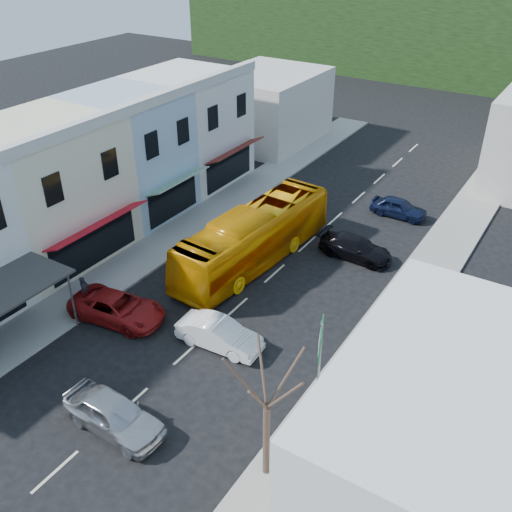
{
  "coord_description": "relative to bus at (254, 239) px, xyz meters",
  "views": [
    {
      "loc": [
        13.75,
        -15.8,
        17.83
      ],
      "look_at": [
        0.0,
        6.0,
        2.2
      ],
      "focal_mm": 40.0,
      "sensor_mm": 36.0,
      "label": 1
    }
  ],
  "objects": [
    {
      "name": "ground",
      "position": [
        1.71,
        -8.5,
        -1.55
      ],
      "size": [
        120.0,
        120.0,
        0.0
      ],
      "primitive_type": "plane",
      "color": "black",
      "rests_on": "ground"
    },
    {
      "name": "sidewalk_left",
      "position": [
        -5.79,
        1.5,
        -1.48
      ],
      "size": [
        3.0,
        52.0,
        0.15
      ],
      "primitive_type": "cube",
      "color": "gray",
      "rests_on": "ground"
    },
    {
      "name": "sidewalk_right",
      "position": [
        9.21,
        1.5,
        -1.48
      ],
      "size": [
        3.0,
        52.0,
        0.15
      ],
      "primitive_type": "cube",
      "color": "gray",
      "rests_on": "ground"
    },
    {
      "name": "shopfront_row",
      "position": [
        -10.79,
        -3.5,
        2.45
      ],
      "size": [
        8.25,
        30.0,
        8.0
      ],
      "color": "silver",
      "rests_on": "ground"
    },
    {
      "name": "right_building",
      "position": [
        15.21,
        -12.5,
        2.45
      ],
      "size": [
        8.0,
        9.0,
        8.0
      ],
      "primitive_type": "cube",
      "color": "silver",
      "rests_on": "ground"
    },
    {
      "name": "distant_block_left",
      "position": [
        -10.29,
        18.5,
        1.45
      ],
      "size": [
        8.0,
        10.0,
        6.0
      ],
      "primitive_type": "cube",
      "color": "#B7B2A8",
      "rests_on": "ground"
    },
    {
      "name": "hillside",
      "position": [
        0.25,
        56.59,
        5.18
      ],
      "size": [
        80.0,
        26.0,
        14.0
      ],
      "color": "black",
      "rests_on": "ground"
    },
    {
      "name": "bus",
      "position": [
        0.0,
        0.0,
        0.0
      ],
      "size": [
        3.36,
        11.75,
        3.1
      ],
      "primitive_type": "imported",
      "rotation": [
        0.0,
        0.0,
        -0.07
      ],
      "color": "orange",
      "rests_on": "ground"
    },
    {
      "name": "car_silver",
      "position": [
        2.12,
        -13.75,
        -0.85
      ],
      "size": [
        4.46,
        1.94,
        1.4
      ],
      "primitive_type": "imported",
      "rotation": [
        0.0,
        0.0,
        1.54
      ],
      "color": "#B1B2B6",
      "rests_on": "ground"
    },
    {
      "name": "car_white",
      "position": [
        2.73,
        -7.38,
        -0.85
      ],
      "size": [
        4.51,
        2.08,
        1.4
      ],
      "primitive_type": "imported",
      "rotation": [
        0.0,
        0.0,
        1.63
      ],
      "color": "silver",
      "rests_on": "ground"
    },
    {
      "name": "car_red",
      "position": [
        -2.86,
        -8.4,
        -0.85
      ],
      "size": [
        4.82,
        2.51,
        1.4
      ],
      "primitive_type": "imported",
      "rotation": [
        0.0,
        0.0,
        1.71
      ],
      "color": "maroon",
      "rests_on": "ground"
    },
    {
      "name": "car_black_near",
      "position": [
        4.88,
        3.62,
        -0.85
      ],
      "size": [
        4.54,
        1.94,
        1.4
      ],
      "primitive_type": "imported",
      "rotation": [
        0.0,
        0.0,
        1.55
      ],
      "color": "black",
      "rests_on": "ground"
    },
    {
      "name": "car_navy_mid",
      "position": [
        5.14,
        10.19,
        -0.85
      ],
      "size": [
        4.41,
        1.81,
        1.4
      ],
      "primitive_type": "imported",
      "rotation": [
        0.0,
        0.0,
        1.57
      ],
      "color": "black",
      "rests_on": "ground"
    },
    {
      "name": "pedestrian_left",
      "position": [
        -5.03,
        -8.48,
        -0.55
      ],
      "size": [
        0.54,
        0.68,
        1.7
      ],
      "primitive_type": "imported",
      "rotation": [
        0.0,
        0.0,
        1.83
      ],
      "color": "black",
      "rests_on": "sidewalk_left"
    },
    {
      "name": "direction_sign",
      "position": [
        8.11,
        -7.71,
        0.33
      ],
      "size": [
        1.38,
        1.82,
        3.75
      ],
      "primitive_type": null,
      "rotation": [
        0.0,
        0.0,
        0.39
      ],
      "color": "#0A562A",
      "rests_on": "ground"
    },
    {
      "name": "street_tree",
      "position": [
        8.38,
        -12.4,
        1.85
      ],
      "size": [
        3.75,
        3.75,
        6.79
      ],
      "primitive_type": null,
      "rotation": [
        0.0,
        0.0,
        -0.43
      ],
      "color": "#352821",
      "rests_on": "ground"
    },
    {
      "name": "traffic_signal",
      "position": [
        8.31,
        19.9,
        1.18
      ],
      "size": [
        1.05,
        1.34,
        5.45
      ],
      "primitive_type": null,
      "rotation": [
        0.0,
        0.0,
        3.38
      ],
      "color": "black",
      "rests_on": "ground"
    }
  ]
}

